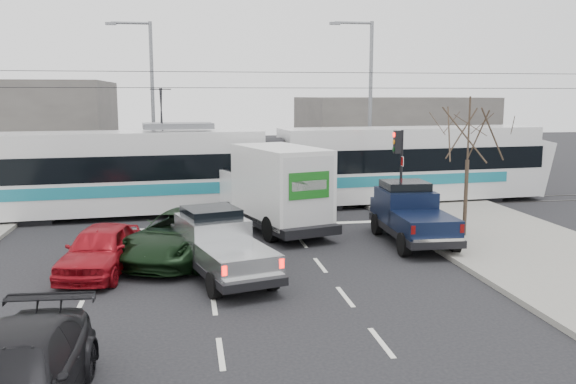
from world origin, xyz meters
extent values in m
plane|color=black|center=(0.00, 0.00, 0.00)|extent=(120.00, 120.00, 0.00)
cube|color=gray|center=(9.00, 0.00, 0.07)|extent=(6.00, 60.00, 0.15)
cube|color=#33302D|center=(0.00, 10.00, 0.01)|extent=(60.00, 1.60, 0.03)
cube|color=slate|center=(12.00, 24.00, 2.50)|extent=(12.00, 10.00, 5.00)
cylinder|color=#47382B|center=(7.60, 2.50, 1.52)|extent=(0.14, 0.14, 2.75)
cylinder|color=#47382B|center=(7.60, 2.50, 4.03)|extent=(0.07, 0.07, 2.25)
cylinder|color=black|center=(6.60, 6.50, 1.95)|extent=(0.12, 0.12, 3.60)
cube|color=black|center=(6.40, 6.50, 3.25)|extent=(0.28, 0.28, 0.95)
cylinder|color=#FF0C07|center=(6.25, 6.50, 3.55)|extent=(0.06, 0.20, 0.20)
cylinder|color=orange|center=(6.25, 6.50, 3.25)|extent=(0.06, 0.20, 0.20)
cylinder|color=#05330C|center=(6.25, 6.50, 2.95)|extent=(0.06, 0.20, 0.20)
cube|color=white|center=(6.58, 6.35, 2.45)|extent=(0.02, 0.30, 0.40)
cylinder|color=slate|center=(7.50, 14.00, 4.50)|extent=(0.20, 0.20, 9.00)
cylinder|color=slate|center=(6.50, 14.00, 8.90)|extent=(2.00, 0.14, 0.14)
cube|color=slate|center=(5.50, 14.00, 8.85)|extent=(0.55, 0.25, 0.14)
cylinder|color=slate|center=(-4.00, 16.00, 4.50)|extent=(0.20, 0.20, 9.00)
cylinder|color=slate|center=(-5.00, 16.00, 8.90)|extent=(2.00, 0.14, 0.14)
cube|color=slate|center=(-6.00, 16.00, 8.85)|extent=(0.55, 0.25, 0.14)
cylinder|color=black|center=(0.00, 10.00, 5.50)|extent=(60.00, 0.03, 0.03)
cylinder|color=black|center=(0.00, 10.00, 6.20)|extent=(60.00, 0.03, 0.03)
cube|color=silver|center=(-5.37, 8.87, 1.02)|extent=(12.89, 3.82, 1.54)
cube|color=black|center=(-5.37, 8.87, 2.21)|extent=(12.96, 3.85, 1.05)
cube|color=silver|center=(-5.37, 8.87, 3.15)|extent=(12.88, 3.71, 0.98)
cube|color=#1A7283|center=(-5.24, 7.53, 1.30)|extent=(8.86, 0.84, 0.49)
cube|color=silver|center=(8.38, 10.14, 1.02)|extent=(12.89, 3.82, 1.54)
cube|color=black|center=(8.38, 10.14, 2.21)|extent=(12.96, 3.85, 1.05)
cube|color=silver|center=(8.38, 10.14, 3.15)|extent=(12.88, 3.71, 0.98)
cube|color=#1A7283|center=(8.51, 8.80, 1.30)|extent=(8.86, 0.84, 0.49)
cylinder|color=black|center=(1.51, 9.51, 2.00)|extent=(1.22, 2.64, 2.56)
cube|color=slate|center=(-2.62, 9.13, 3.87)|extent=(3.09, 1.86, 0.25)
cube|color=black|center=(-8.80, 8.56, 0.18)|extent=(2.17, 2.43, 0.36)
cube|color=black|center=(-0.55, 9.32, 0.18)|extent=(2.17, 2.43, 0.36)
cube|color=black|center=(3.57, 9.70, 0.18)|extent=(2.17, 2.43, 0.36)
cube|color=black|center=(11.82, 10.46, 0.18)|extent=(2.17, 2.43, 0.36)
cube|color=black|center=(-1.33, -0.75, 0.48)|extent=(3.08, 5.40, 0.22)
cube|color=#B7BABC|center=(-1.58, 0.13, 1.10)|extent=(2.25, 2.54, 1.01)
cube|color=black|center=(-1.61, 0.22, 1.63)|extent=(1.86, 1.88, 0.48)
cube|color=#B7BABC|center=(-1.92, 1.31, 0.90)|extent=(1.86, 1.34, 0.48)
cube|color=#B7BABC|center=(-1.03, -1.84, 0.84)|extent=(2.29, 2.68, 0.57)
cube|color=silver|center=(-0.67, -3.12, 0.60)|extent=(1.60, 0.59, 0.16)
cube|color=#FF0C07|center=(-1.44, -3.23, 0.93)|extent=(0.14, 0.10, 0.25)
cube|color=#FF0C07|center=(0.05, -2.81, 0.93)|extent=(0.14, 0.10, 0.25)
cylinder|color=black|center=(-2.56, 0.60, 0.35)|extent=(0.43, 0.75, 0.71)
cylinder|color=black|center=(-1.00, 1.04, 0.35)|extent=(0.43, 0.75, 0.71)
cylinder|color=black|center=(-1.67, -2.55, 0.35)|extent=(0.43, 0.75, 0.71)
cylinder|color=black|center=(-0.11, -2.11, 0.35)|extent=(0.43, 0.75, 0.71)
cube|color=black|center=(1.00, 5.30, 0.51)|extent=(4.07, 6.91, 0.33)
cube|color=white|center=(0.26, 7.68, 1.31)|extent=(2.50, 2.13, 1.49)
cube|color=black|center=(0.23, 7.80, 1.87)|extent=(2.07, 1.54, 0.56)
cube|color=silver|center=(1.19, 4.68, 1.89)|extent=(3.46, 4.91, 2.76)
cube|color=silver|center=(1.84, 2.57, 1.89)|extent=(1.90, 0.63, 2.43)
cube|color=#155F17|center=(1.86, 2.53, 2.11)|extent=(1.51, 0.48, 0.94)
cube|color=black|center=(1.91, 2.37, 0.42)|extent=(2.00, 0.82, 0.17)
cylinder|color=black|center=(-0.56, 7.01, 0.42)|extent=(0.52, 0.89, 0.84)
cylinder|color=black|center=(1.32, 7.59, 0.42)|extent=(0.52, 0.89, 0.84)
cylinder|color=black|center=(0.60, 3.26, 0.47)|extent=(0.54, 0.98, 0.93)
cylinder|color=black|center=(2.48, 3.85, 0.47)|extent=(0.54, 0.98, 0.93)
cube|color=black|center=(5.50, 2.14, 0.54)|extent=(1.97, 4.97, 0.25)
cube|color=black|center=(5.53, 3.03, 1.23)|extent=(1.84, 2.12, 1.13)
cube|color=black|center=(5.53, 3.12, 1.82)|extent=(1.59, 1.52, 0.54)
cube|color=black|center=(5.56, 4.21, 1.00)|extent=(1.75, 0.94, 0.54)
cube|color=black|center=(5.47, 1.06, 0.93)|extent=(1.85, 2.27, 0.64)
cube|color=silver|center=(5.43, -0.22, 0.67)|extent=(1.68, 0.23, 0.18)
cube|color=#590505|center=(4.63, -0.10, 1.03)|extent=(0.14, 0.08, 0.28)
cube|color=#590505|center=(6.23, -0.14, 1.03)|extent=(0.14, 0.08, 0.28)
cylinder|color=black|center=(4.71, 3.74, 0.39)|extent=(0.30, 0.79, 0.79)
cylinder|color=black|center=(6.38, 3.69, 0.39)|extent=(0.30, 0.79, 0.79)
cylinder|color=black|center=(4.62, 0.59, 0.39)|extent=(0.30, 0.79, 0.79)
cylinder|color=black|center=(6.29, 0.54, 0.39)|extent=(0.30, 0.79, 0.79)
imported|color=black|center=(-2.45, 1.49, 0.77)|extent=(4.61, 6.11, 1.54)
imported|color=maroon|center=(-4.84, 0.27, 0.72)|extent=(2.44, 4.46, 1.44)
imported|color=black|center=(-5.10, -8.09, 0.71)|extent=(2.27, 5.01, 1.42)
camera|label=1|loc=(-2.27, -17.76, 5.21)|focal=38.00mm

